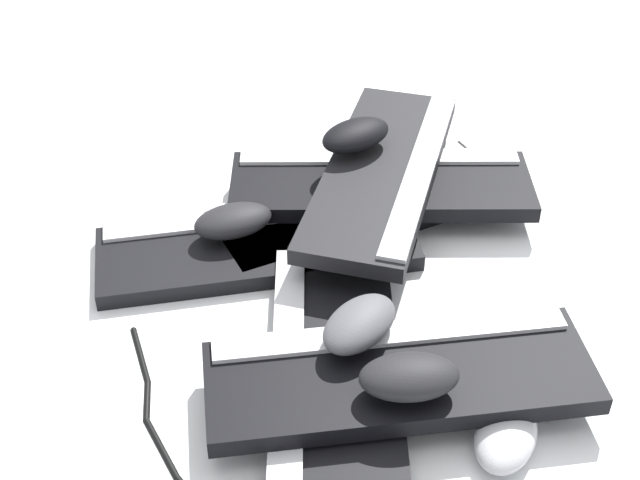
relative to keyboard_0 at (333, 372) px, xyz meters
The scene contains 12 objects.
ground_plane 0.23m from the keyboard_0, 147.26° to the left, with size 3.20×3.20×0.00m, color white.
keyboard_0 is the anchor object (origin of this frame).
keyboard_1 0.34m from the keyboard_0, 152.78° to the left, with size 0.20×0.45×0.03m.
keyboard_2 0.26m from the keyboard_0, behind, with size 0.22×0.46×0.03m.
keyboard_3 0.36m from the keyboard_0, 148.34° to the left, with size 0.29×0.46×0.03m.
keyboard_4 0.35m from the keyboard_0, 147.60° to the left, with size 0.45×0.37×0.03m.
keyboard_5 0.09m from the keyboard_0, 46.58° to the left, with size 0.24×0.46×0.03m.
mouse_0 0.13m from the keyboard_0, 29.78° to the left, with size 0.11×0.07×0.04m, color black.
mouse_1 0.07m from the keyboard_0, 93.05° to the left, with size 0.11×0.07×0.04m, color #4C4C51.
mouse_2 0.21m from the keyboard_0, 42.42° to the left, with size 0.11×0.07×0.04m, color #B7B7BC.
mouse_3 0.39m from the keyboard_0, 154.86° to the left, with size 0.11×0.07×0.04m, color black.
mouse_4 0.29m from the keyboard_0, behind, with size 0.11×0.07×0.04m, color black.
Camera 1 is at (0.88, -0.39, 0.79)m, focal length 50.00 mm.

